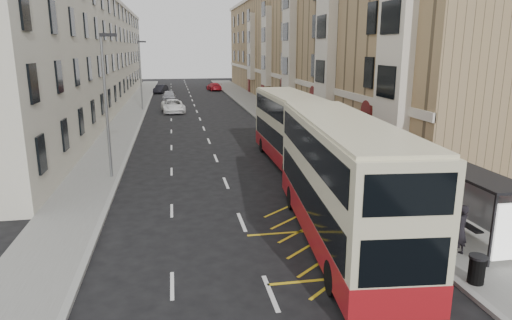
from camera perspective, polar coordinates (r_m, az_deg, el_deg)
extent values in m
plane|color=black|center=(16.43, 0.33, -12.84)|extent=(200.00, 200.00, 0.00)
cube|color=slate|center=(46.28, 3.24, 4.77)|extent=(4.00, 120.00, 0.15)
cube|color=slate|center=(45.28, -16.26, 4.03)|extent=(3.00, 120.00, 0.15)
cube|color=gray|center=(45.86, 0.80, 4.70)|extent=(0.25, 120.00, 0.15)
cube|color=gray|center=(45.14, -14.36, 4.12)|extent=(0.25, 120.00, 0.15)
cube|color=#9A7F59|center=(62.49, 6.37, 13.90)|extent=(10.00, 79.00, 15.00)
cube|color=beige|center=(61.34, 1.69, 10.71)|extent=(0.18, 79.00, 0.50)
cube|color=beige|center=(27.37, 17.05, 13.53)|extent=(0.80, 3.20, 10.00)
cube|color=beige|center=(38.46, 8.72, 13.89)|extent=(0.80, 3.20, 10.00)
cube|color=beige|center=(49.98, 4.16, 13.97)|extent=(0.80, 3.20, 10.00)
cube|color=beige|center=(61.68, 1.31, 13.98)|extent=(0.80, 3.20, 10.00)
cube|color=beige|center=(73.47, -0.62, 13.97)|extent=(0.80, 3.20, 10.00)
cube|color=maroon|center=(31.63, 13.52, 3.14)|extent=(0.20, 1.60, 3.00)
cube|color=maroon|center=(42.74, 7.08, 6.13)|extent=(0.20, 1.60, 3.00)
cube|color=maroon|center=(54.23, 3.30, 7.84)|extent=(0.20, 1.60, 3.00)
cube|color=maroon|center=(65.90, 0.84, 8.93)|extent=(0.20, 1.60, 3.00)
cube|color=maroon|center=(77.67, -0.89, 9.68)|extent=(0.20, 1.60, 3.00)
cube|color=beige|center=(60.89, -20.98, 12.15)|extent=(9.00, 79.00, 13.00)
cube|color=beige|center=(60.51, -17.10, 18.62)|extent=(0.30, 79.00, 0.50)
cube|color=black|center=(17.25, 27.42, -7.89)|extent=(0.08, 0.08, 2.60)
cube|color=black|center=(20.18, 20.94, -4.18)|extent=(0.08, 0.08, 2.60)
cube|color=black|center=(20.86, 23.96, -3.89)|extent=(0.08, 0.08, 2.60)
cube|color=black|center=(18.66, 25.95, -1.79)|extent=(1.65, 4.25, 0.10)
cube|color=gray|center=(19.39, 27.18, -5.14)|extent=(0.04, 3.60, 1.95)
cube|color=white|center=(17.62, 29.17, -7.83)|extent=(1.19, 0.12, 2.00)
cube|color=black|center=(19.91, 24.86, -7.40)|extent=(0.35, 1.60, 0.06)
cylinder|color=#B7182C|center=(20.30, 16.69, -6.11)|extent=(0.06, 0.06, 1.00)
cylinder|color=#B7182C|center=(23.08, 13.08, -3.47)|extent=(0.06, 0.06, 1.00)
cylinder|color=#B7182C|center=(25.97, 10.28, -1.39)|extent=(0.06, 0.06, 1.00)
cube|color=#B7182C|center=(22.94, 13.15, -2.32)|extent=(0.05, 6.50, 0.06)
cube|color=#B7182C|center=(23.07, 13.09, -3.35)|extent=(0.05, 6.50, 0.06)
cylinder|color=slate|center=(26.88, -18.21, 6.27)|extent=(0.16, 0.16, 8.00)
cube|color=black|center=(26.64, -17.98, 14.66)|extent=(0.90, 0.18, 0.18)
cylinder|color=slate|center=(56.64, -14.23, 10.19)|extent=(0.16, 0.16, 8.00)
cube|color=black|center=(56.52, -14.06, 14.15)|extent=(0.90, 0.18, 0.18)
cube|color=beige|center=(17.60, 10.64, -2.33)|extent=(3.86, 12.26, 4.33)
cube|color=maroon|center=(18.13, 10.41, -7.41)|extent=(3.90, 12.29, 0.99)
cube|color=black|center=(17.75, 10.57, -3.95)|extent=(3.82, 11.30, 1.21)
cube|color=black|center=(17.28, 10.84, 1.95)|extent=(3.82, 11.30, 1.10)
cube|color=beige|center=(17.12, 10.97, 4.78)|extent=(3.71, 11.77, 0.13)
cube|color=black|center=(23.36, 6.73, 0.65)|extent=(2.33, 0.31, 1.42)
cube|color=black|center=(22.96, 6.89, 6.12)|extent=(1.92, 0.27, 0.49)
cube|color=black|center=(12.45, 17.97, -12.07)|extent=(2.33, 0.31, 1.31)
cylinder|color=black|center=(21.53, 4.51, -4.69)|extent=(0.41, 1.12, 1.10)
cylinder|color=black|center=(22.05, 10.89, -4.45)|extent=(0.41, 1.12, 1.10)
cylinder|color=black|center=(14.58, 9.54, -14.32)|extent=(0.41, 1.12, 1.10)
cylinder|color=black|center=(15.34, 18.79, -13.39)|extent=(0.41, 1.12, 1.10)
cube|color=beige|center=(29.42, 4.41, 4.06)|extent=(2.62, 11.33, 4.06)
cube|color=maroon|center=(29.73, 4.36, 1.08)|extent=(2.65, 11.36, 0.93)
cube|color=black|center=(29.51, 4.40, 3.13)|extent=(2.66, 10.42, 1.13)
cube|color=black|center=(29.24, 4.46, 6.50)|extent=(2.66, 10.42, 1.03)
cube|color=beige|center=(29.14, 4.49, 8.08)|extent=(2.51, 10.88, 0.12)
cube|color=black|center=(34.91, 2.10, 4.92)|extent=(2.19, 0.09, 1.34)
cube|color=black|center=(34.64, 2.13, 8.37)|extent=(1.80, 0.09, 0.46)
cube|color=black|center=(24.20, 7.70, 0.78)|extent=(2.19, 0.09, 1.23)
cylinder|color=black|center=(33.00, 0.84, 1.86)|extent=(0.29, 1.03, 1.03)
cylinder|color=black|center=(33.51, 4.75, 2.00)|extent=(0.29, 1.03, 1.03)
cylinder|color=black|center=(26.12, 3.83, -1.41)|extent=(0.29, 1.03, 1.03)
cylinder|color=black|center=(26.76, 8.67, -1.17)|extent=(0.29, 1.03, 1.03)
cylinder|color=black|center=(16.30, 25.87, -12.29)|extent=(0.50, 0.50, 0.87)
cylinder|color=black|center=(16.11, 26.04, -10.83)|extent=(0.56, 0.56, 0.08)
imported|color=black|center=(17.90, 24.15, -8.01)|extent=(0.80, 0.66, 1.88)
imported|color=black|center=(23.13, 20.58, -2.95)|extent=(0.92, 0.75, 1.79)
imported|color=black|center=(21.91, 20.11, -3.64)|extent=(1.15, 1.10, 1.92)
imported|color=white|center=(54.46, -10.33, 6.66)|extent=(2.92, 5.57, 1.50)
imported|color=#9D9FA4|center=(64.96, -10.80, 7.82)|extent=(2.01, 4.77, 1.61)
imported|color=black|center=(78.46, -11.82, 8.70)|extent=(2.52, 4.50, 1.40)
imported|color=#A3121D|center=(81.74, -5.27, 9.12)|extent=(2.64, 4.99, 1.38)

